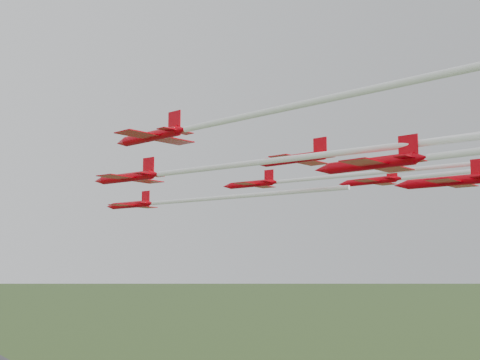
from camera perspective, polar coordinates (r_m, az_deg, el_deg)
jet_lead at (r=89.84m, az=-6.37°, el=-2.04°), size 15.93×42.25×2.49m
jet_row2_left at (r=65.81m, az=0.05°, el=1.50°), size 24.41×64.95×2.76m
jet_row2_right at (r=87.67m, az=7.42°, el=0.20°), size 18.39×48.53×2.46m
jet_row3_left at (r=48.27m, az=6.11°, el=7.21°), size 18.29×66.78×2.52m
jet_row3_mid at (r=63.39m, az=19.31°, el=3.74°), size 20.66×67.51×2.66m
jet_row3_right at (r=89.80m, az=16.98°, el=0.37°), size 12.22×41.95×2.59m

